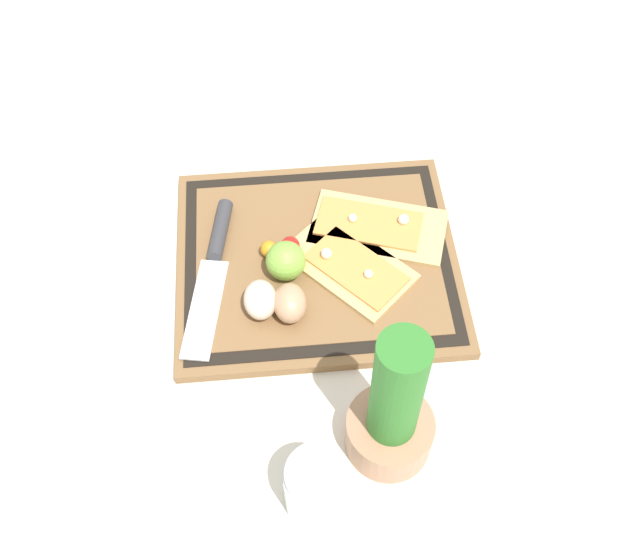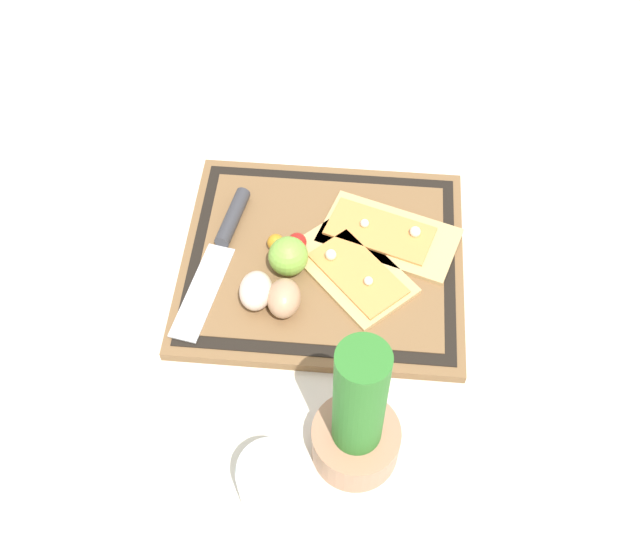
{
  "view_description": "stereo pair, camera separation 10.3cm",
  "coord_description": "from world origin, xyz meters",
  "px_view_note": "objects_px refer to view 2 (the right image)",
  "views": [
    {
      "loc": [
        0.05,
        0.64,
        0.88
      ],
      "look_at": [
        0.0,
        0.04,
        0.04
      ],
      "focal_mm": 42.0,
      "sensor_mm": 36.0,
      "label": 1
    },
    {
      "loc": [
        -0.05,
        0.64,
        0.88
      ],
      "look_at": [
        0.0,
        0.04,
        0.04
      ],
      "focal_mm": 42.0,
      "sensor_mm": 36.0,
      "label": 2
    }
  ],
  "objects_px": {
    "pizza_slice_near": "(387,235)",
    "knife": "(225,237)",
    "egg_brown": "(284,298)",
    "egg_pink": "(256,291)",
    "herb_pot": "(357,423)",
    "lime": "(288,256)",
    "pizza_slice_far": "(353,270)",
    "cherry_tomato_red": "(297,242)",
    "cherry_tomato_yellow": "(276,242)",
    "sauce_jar": "(272,485)"
  },
  "relations": [
    {
      "from": "herb_pot",
      "to": "cherry_tomato_red",
      "type": "bearing_deg",
      "value": -70.97
    },
    {
      "from": "egg_brown",
      "to": "lime",
      "type": "height_order",
      "value": "lime"
    },
    {
      "from": "knife",
      "to": "herb_pot",
      "type": "relative_size",
      "value": 1.09
    },
    {
      "from": "egg_brown",
      "to": "knife",
      "type": "bearing_deg",
      "value": -47.09
    },
    {
      "from": "lime",
      "to": "sauce_jar",
      "type": "height_order",
      "value": "sauce_jar"
    },
    {
      "from": "egg_brown",
      "to": "egg_pink",
      "type": "relative_size",
      "value": 1.0
    },
    {
      "from": "egg_pink",
      "to": "herb_pot",
      "type": "xyz_separation_m",
      "value": [
        -0.15,
        0.2,
        0.04
      ]
    },
    {
      "from": "pizza_slice_near",
      "to": "knife",
      "type": "height_order",
      "value": "pizza_slice_near"
    },
    {
      "from": "egg_brown",
      "to": "egg_pink",
      "type": "bearing_deg",
      "value": -12.78
    },
    {
      "from": "pizza_slice_far",
      "to": "egg_pink",
      "type": "bearing_deg",
      "value": 24.35
    },
    {
      "from": "pizza_slice_near",
      "to": "knife",
      "type": "relative_size",
      "value": 0.83
    },
    {
      "from": "pizza_slice_far",
      "to": "knife",
      "type": "relative_size",
      "value": 0.77
    },
    {
      "from": "pizza_slice_far",
      "to": "lime",
      "type": "height_order",
      "value": "lime"
    },
    {
      "from": "egg_pink",
      "to": "egg_brown",
      "type": "bearing_deg",
      "value": 167.22
    },
    {
      "from": "knife",
      "to": "pizza_slice_near",
      "type": "bearing_deg",
      "value": -173.41
    },
    {
      "from": "egg_pink",
      "to": "herb_pot",
      "type": "height_order",
      "value": "herb_pot"
    },
    {
      "from": "pizza_slice_far",
      "to": "cherry_tomato_yellow",
      "type": "height_order",
      "value": "cherry_tomato_yellow"
    },
    {
      "from": "egg_pink",
      "to": "cherry_tomato_red",
      "type": "distance_m",
      "value": 0.11
    },
    {
      "from": "cherry_tomato_yellow",
      "to": "pizza_slice_near",
      "type": "bearing_deg",
      "value": -168.32
    },
    {
      "from": "cherry_tomato_red",
      "to": "sauce_jar",
      "type": "xyz_separation_m",
      "value": [
        -0.01,
        0.36,
        0.01
      ]
    },
    {
      "from": "herb_pot",
      "to": "sauce_jar",
      "type": "height_order",
      "value": "herb_pot"
    },
    {
      "from": "herb_pot",
      "to": "egg_pink",
      "type": "bearing_deg",
      "value": -53.53
    },
    {
      "from": "cherry_tomato_red",
      "to": "sauce_jar",
      "type": "distance_m",
      "value": 0.36
    },
    {
      "from": "knife",
      "to": "herb_pot",
      "type": "height_order",
      "value": "herb_pot"
    },
    {
      "from": "lime",
      "to": "herb_pot",
      "type": "xyz_separation_m",
      "value": [
        -0.11,
        0.26,
        0.04
      ]
    },
    {
      "from": "egg_brown",
      "to": "cherry_tomato_red",
      "type": "height_order",
      "value": "egg_brown"
    },
    {
      "from": "egg_pink",
      "to": "cherry_tomato_yellow",
      "type": "height_order",
      "value": "egg_pink"
    },
    {
      "from": "pizza_slice_near",
      "to": "lime",
      "type": "xyz_separation_m",
      "value": [
        0.14,
        0.07,
        0.02
      ]
    },
    {
      "from": "egg_brown",
      "to": "herb_pot",
      "type": "height_order",
      "value": "herb_pot"
    },
    {
      "from": "egg_pink",
      "to": "sauce_jar",
      "type": "relative_size",
      "value": 0.63
    },
    {
      "from": "lime",
      "to": "sauce_jar",
      "type": "bearing_deg",
      "value": 92.89
    },
    {
      "from": "lime",
      "to": "cherry_tomato_yellow",
      "type": "xyz_separation_m",
      "value": [
        0.02,
        -0.03,
        -0.02
      ]
    },
    {
      "from": "pizza_slice_far",
      "to": "lime",
      "type": "distance_m",
      "value": 0.09
    },
    {
      "from": "knife",
      "to": "egg_pink",
      "type": "height_order",
      "value": "egg_pink"
    },
    {
      "from": "pizza_slice_far",
      "to": "egg_pink",
      "type": "height_order",
      "value": "egg_pink"
    },
    {
      "from": "knife",
      "to": "cherry_tomato_yellow",
      "type": "height_order",
      "value": "cherry_tomato_yellow"
    },
    {
      "from": "pizza_slice_near",
      "to": "egg_pink",
      "type": "xyz_separation_m",
      "value": [
        0.18,
        0.13,
        0.02
      ]
    },
    {
      "from": "egg_brown",
      "to": "cherry_tomato_yellow",
      "type": "bearing_deg",
      "value": -76.83
    },
    {
      "from": "lime",
      "to": "herb_pot",
      "type": "relative_size",
      "value": 0.23
    },
    {
      "from": "pizza_slice_near",
      "to": "lime",
      "type": "bearing_deg",
      "value": 26.22
    },
    {
      "from": "lime",
      "to": "cherry_tomato_yellow",
      "type": "relative_size",
      "value": 2.26
    },
    {
      "from": "pizza_slice_near",
      "to": "pizza_slice_far",
      "type": "xyz_separation_m",
      "value": [
        0.05,
        0.07,
        0.0
      ]
    },
    {
      "from": "knife",
      "to": "cherry_tomato_yellow",
      "type": "bearing_deg",
      "value": 175.6
    },
    {
      "from": "pizza_slice_far",
      "to": "lime",
      "type": "bearing_deg",
      "value": 0.36
    },
    {
      "from": "egg_pink",
      "to": "cherry_tomato_yellow",
      "type": "relative_size",
      "value": 2.36
    },
    {
      "from": "pizza_slice_far",
      "to": "egg_pink",
      "type": "xyz_separation_m",
      "value": [
        0.13,
        0.06,
        0.02
      ]
    },
    {
      "from": "pizza_slice_far",
      "to": "cherry_tomato_yellow",
      "type": "relative_size",
      "value": 8.1
    },
    {
      "from": "egg_brown",
      "to": "pizza_slice_near",
      "type": "bearing_deg",
      "value": -135.43
    },
    {
      "from": "cherry_tomato_yellow",
      "to": "pizza_slice_far",
      "type": "bearing_deg",
      "value": 163.27
    },
    {
      "from": "egg_pink",
      "to": "pizza_slice_near",
      "type": "bearing_deg",
      "value": -144.44
    }
  ]
}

